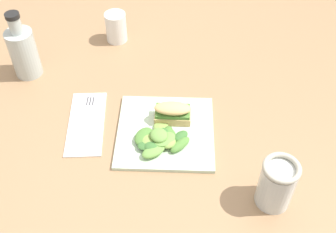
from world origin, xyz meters
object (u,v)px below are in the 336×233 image
Objects in this scene: fork_on_napkin at (87,117)px; bottle_cold_brew at (24,54)px; dining_table at (152,114)px; sandwich_half_front at (173,112)px; mason_jar_iced_tea at (276,185)px; cup_extra_side at (116,27)px; plate_lunch at (167,132)px.

bottle_cold_brew is (-0.20, 0.18, 0.06)m from fork_on_napkin.
sandwich_half_front is (0.06, -0.13, 0.14)m from dining_table.
mason_jar_iced_tea is 1.34× the size of cup_extra_side.
fork_on_napkin is at bearing 178.87° from sandwich_half_front.
plate_lunch is 0.43m from cup_extra_side.
cup_extra_side is (0.04, 0.35, 0.04)m from fork_on_napkin.
sandwich_half_front is 0.23m from fork_on_napkin.
mason_jar_iced_tea is at bearing -32.01° from bottle_cold_brew.
sandwich_half_front is 0.47× the size of bottle_cold_brew.
sandwich_half_front reaches higher than dining_table.
mason_jar_iced_tea is at bearing -50.24° from dining_table.
bottle_cold_brew reaches higher than dining_table.
sandwich_half_front is at bearing -23.24° from bottle_cold_brew.
fork_on_napkin is at bearing 153.07° from mason_jar_iced_tea.
dining_table is 11.17× the size of mason_jar_iced_tea.
dining_table is 14.91× the size of cup_extra_side.
dining_table is 0.49m from mason_jar_iced_tea.
plate_lunch is 1.21× the size of bottle_cold_brew.
mason_jar_iced_tea reaches higher than fork_on_napkin.
dining_table is at bearing 107.79° from plate_lunch.
mason_jar_iced_tea is at bearing -26.93° from fork_on_napkin.
fork_on_napkin reaches higher than dining_table.
fork_on_napkin is 1.96× the size of cup_extra_side.
bottle_cold_brew is 1.60× the size of mason_jar_iced_tea.
mason_jar_iced_tea reaches higher than sandwich_half_front.
plate_lunch is (0.05, -0.16, 0.11)m from dining_table.
bottle_cold_brew is (-0.43, 0.18, 0.03)m from sandwich_half_front.
plate_lunch is at bearing -11.20° from fork_on_napkin.
plate_lunch reaches higher than dining_table.
dining_table is 14.84× the size of sandwich_half_front.
fork_on_napkin is at bearing -41.66° from bottle_cold_brew.
bottle_cold_brew is at bearing 151.94° from plate_lunch.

